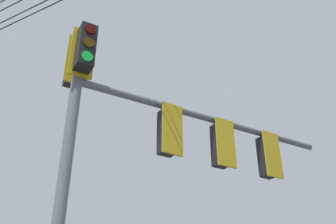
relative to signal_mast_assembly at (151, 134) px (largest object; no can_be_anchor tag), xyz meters
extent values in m
cylinder|color=slate|center=(-1.48, -0.16, -1.57)|extent=(0.20, 0.20, 5.99)
cylinder|color=slate|center=(1.41, 0.17, 0.69)|extent=(5.79, 0.79, 0.14)
cube|color=black|center=(-1.51, 0.14, 1.24)|extent=(0.33, 0.33, 0.90)
cube|color=#B29319|center=(-1.49, -0.03, 1.24)|extent=(0.44, 0.09, 1.04)
cylinder|color=#360503|center=(-1.53, 0.30, 1.54)|extent=(0.20, 0.05, 0.20)
cylinder|color=#3C2703|center=(-1.53, 0.30, 1.24)|extent=(0.20, 0.05, 0.20)
cylinder|color=green|center=(-1.53, 0.30, 0.94)|extent=(0.20, 0.05, 0.20)
cube|color=black|center=(-1.44, -0.46, 1.24)|extent=(0.33, 0.33, 0.90)
cube|color=#B29319|center=(-1.46, -0.29, 1.24)|extent=(0.44, 0.09, 1.04)
cylinder|color=#360503|center=(-1.43, -0.62, 1.54)|extent=(0.20, 0.05, 0.20)
cylinder|color=#3C2703|center=(-1.43, -0.62, 1.24)|extent=(0.20, 0.05, 0.20)
cylinder|color=green|center=(-1.43, -0.62, 0.94)|extent=(0.20, 0.05, 0.20)
cube|color=black|center=(0.36, 0.05, 0.14)|extent=(0.34, 0.34, 0.90)
cube|color=#B29319|center=(0.39, -0.12, 0.14)|extent=(0.44, 0.11, 1.04)
cylinder|color=#360503|center=(0.34, 0.21, 0.44)|extent=(0.20, 0.06, 0.20)
cylinder|color=#3C2703|center=(0.34, 0.21, 0.14)|extent=(0.20, 0.06, 0.20)
cylinder|color=green|center=(0.34, 0.21, -0.16)|extent=(0.20, 0.06, 0.20)
cube|color=black|center=(1.61, 0.19, 0.14)|extent=(0.33, 0.33, 0.90)
cube|color=#B29319|center=(1.63, 0.02, 0.14)|extent=(0.44, 0.09, 1.04)
cylinder|color=#360503|center=(1.59, 0.35, 0.44)|extent=(0.20, 0.05, 0.20)
cylinder|color=#3C2703|center=(1.59, 0.35, 0.14)|extent=(0.20, 0.05, 0.20)
cylinder|color=green|center=(1.59, 0.35, -0.16)|extent=(0.20, 0.05, 0.20)
cube|color=black|center=(2.85, 0.33, 0.14)|extent=(0.34, 0.34, 0.90)
cube|color=#B29319|center=(2.88, 0.16, 0.14)|extent=(0.44, 0.10, 1.04)
cylinder|color=#360503|center=(2.83, 0.49, 0.44)|extent=(0.20, 0.06, 0.20)
cylinder|color=#3C2703|center=(2.83, 0.49, 0.14)|extent=(0.20, 0.06, 0.20)
cylinder|color=green|center=(2.83, 0.49, -0.16)|extent=(0.20, 0.06, 0.20)
camera|label=1|loc=(-2.32, -6.20, -3.17)|focal=42.35mm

